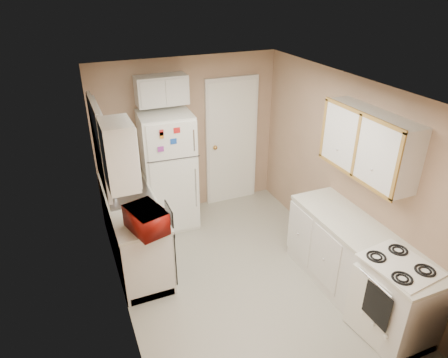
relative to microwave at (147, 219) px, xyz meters
name	(u,v)px	position (x,y,z in m)	size (l,w,h in m)	color
floor	(239,276)	(1.06, -0.14, -1.05)	(3.80, 3.80, 0.00)	beige
ceiling	(243,88)	(1.06, -0.14, 1.35)	(3.80, 3.80, 0.00)	white
wall_left	(115,220)	(-0.34, -0.14, 0.15)	(3.80, 3.80, 0.00)	tan
wall_right	(343,173)	(2.46, -0.14, 0.15)	(3.80, 3.80, 0.00)	tan
wall_back	(188,137)	(1.06, 1.76, 0.15)	(2.80, 2.80, 0.00)	tan
wall_front	(350,310)	(1.06, -2.04, 0.15)	(2.80, 2.80, 0.00)	tan
left_counter	(134,229)	(-0.04, 0.76, -0.60)	(0.60, 1.80, 0.90)	silver
dishwasher	(168,247)	(0.25, 0.16, -0.56)	(0.03, 0.58, 0.72)	black
sink	(129,196)	(-0.04, 0.91, -0.19)	(0.54, 0.74, 0.16)	gray
microwave	(147,219)	(0.00, 0.00, 0.00)	(0.27, 0.48, 0.32)	#9A140C
soap_bottle	(119,175)	(-0.09, 1.29, -0.05)	(0.09, 0.09, 0.21)	beige
window_blinds	(100,146)	(-0.30, 0.91, 0.55)	(0.10, 0.98, 1.08)	silver
upper_cabinet_left	(119,155)	(-0.19, 0.08, 0.75)	(0.30, 0.45, 0.70)	silver
refrigerator	(168,170)	(0.63, 1.43, -0.18)	(0.72, 0.70, 1.74)	white
cabinet_over_fridge	(162,90)	(0.66, 1.61, 0.95)	(0.70, 0.30, 0.40)	silver
interior_door	(232,142)	(1.76, 1.72, -0.03)	(0.86, 0.06, 2.08)	white
right_counter	(357,264)	(2.16, -0.94, -0.60)	(0.60, 2.00, 0.90)	silver
stove	(390,304)	(2.11, -1.53, -0.65)	(0.53, 0.66, 0.80)	white
upper_cabinet_right	(369,144)	(2.31, -0.64, 0.75)	(0.30, 1.20, 0.70)	silver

